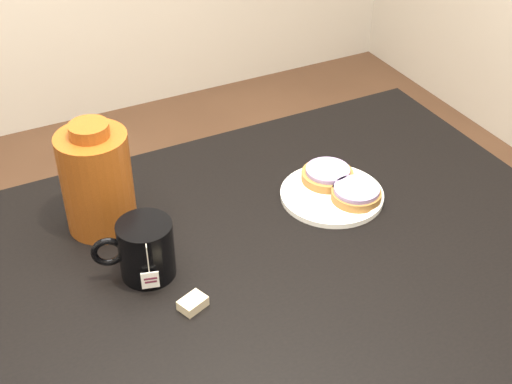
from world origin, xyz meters
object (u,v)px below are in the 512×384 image
table (222,316)px  bagel_front (356,193)px  bagel_package (97,180)px  mug (145,249)px  teabag_pouch (193,303)px  plate (332,194)px  bagel_back (328,174)px

table → bagel_front: bagel_front is taller
bagel_front → bagel_package: 0.50m
table → mug: mug is taller
teabag_pouch → bagel_package: (-0.07, 0.28, 0.09)m
table → bagel_front: (0.33, 0.09, 0.11)m
bagel_front → bagel_package: size_ratio=0.63×
mug → plate: bearing=21.7°
plate → mug: 0.41m
plate → bagel_package: 0.46m
table → teabag_pouch: bearing=-152.3°
plate → teabag_pouch: size_ratio=4.59×
mug → bagel_back: bearing=27.2°
plate → bagel_package: bagel_package is taller
table → bagel_back: (0.32, 0.17, 0.11)m
mug → bagel_package: bearing=114.5°
bagel_package → mug: bearing=-80.8°
bagel_back → mug: bearing=-168.1°
teabag_pouch → bagel_package: size_ratio=0.21×
table → plate: plate is taller
table → bagel_package: (-0.13, 0.25, 0.18)m
bagel_back → bagel_front: bearing=-79.4°
bagel_front → bagel_package: bagel_package is taller
bagel_back → bagel_package: (-0.45, 0.08, 0.08)m
table → mug: bearing=143.3°
bagel_back → mug: (-0.42, -0.09, 0.03)m
plate → teabag_pouch: teabag_pouch is taller
bagel_front → mug: bearing=-179.1°
bagel_package → bagel_front: bearing=-19.3°
table → bagel_package: bagel_package is taller
table → plate: (0.30, 0.12, 0.09)m
bagel_front → mug: mug is taller
mug → bagel_package: size_ratio=0.69×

